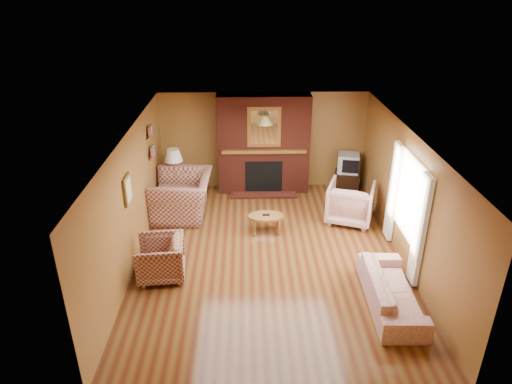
{
  "coord_description": "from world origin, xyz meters",
  "views": [
    {
      "loc": [
        -0.43,
        -7.43,
        4.85
      ],
      "look_at": [
        -0.24,
        0.6,
        1.06
      ],
      "focal_mm": 32.0,
      "sensor_mm": 36.0,
      "label": 1
    }
  ],
  "objects_px": {
    "fireplace": "(264,145)",
    "tv_stand": "(346,182)",
    "floral_sofa": "(392,291)",
    "floral_armchair": "(350,202)",
    "plaid_armchair": "(160,258)",
    "plaid_loveseat": "(182,195)",
    "side_table": "(176,188)",
    "coffee_table": "(266,218)",
    "crt_tv": "(348,163)",
    "table_lamp": "(174,161)"
  },
  "relations": [
    {
      "from": "tv_stand",
      "to": "table_lamp",
      "type": "bearing_deg",
      "value": -175.68
    },
    {
      "from": "plaid_armchair",
      "to": "side_table",
      "type": "xyz_separation_m",
      "value": [
        -0.15,
        3.1,
        -0.07
      ]
    },
    {
      "from": "plaid_loveseat",
      "to": "coffee_table",
      "type": "bearing_deg",
      "value": 66.6
    },
    {
      "from": "floral_sofa",
      "to": "side_table",
      "type": "relative_size",
      "value": 3.12
    },
    {
      "from": "floral_sofa",
      "to": "floral_armchair",
      "type": "bearing_deg",
      "value": 3.43
    },
    {
      "from": "plaid_armchair",
      "to": "plaid_loveseat",
      "type": "bearing_deg",
      "value": 172.15
    },
    {
      "from": "floral_armchair",
      "to": "crt_tv",
      "type": "distance_m",
      "value": 1.52
    },
    {
      "from": "plaid_loveseat",
      "to": "tv_stand",
      "type": "bearing_deg",
      "value": 107.32
    },
    {
      "from": "plaid_armchair",
      "to": "floral_sofa",
      "type": "height_order",
      "value": "plaid_armchair"
    },
    {
      "from": "tv_stand",
      "to": "crt_tv",
      "type": "height_order",
      "value": "crt_tv"
    },
    {
      "from": "crt_tv",
      "to": "side_table",
      "type": "bearing_deg",
      "value": -175.26
    },
    {
      "from": "plaid_loveseat",
      "to": "table_lamp",
      "type": "relative_size",
      "value": 2.1
    },
    {
      "from": "floral_sofa",
      "to": "coffee_table",
      "type": "height_order",
      "value": "floral_sofa"
    },
    {
      "from": "side_table",
      "to": "tv_stand",
      "type": "xyz_separation_m",
      "value": [
        4.15,
        0.35,
        -0.03
      ]
    },
    {
      "from": "fireplace",
      "to": "floral_armchair",
      "type": "relative_size",
      "value": 2.49
    },
    {
      "from": "fireplace",
      "to": "floral_sofa",
      "type": "relative_size",
      "value": 1.27
    },
    {
      "from": "plaid_armchair",
      "to": "coffee_table",
      "type": "relative_size",
      "value": 1.11
    },
    {
      "from": "plaid_armchair",
      "to": "crt_tv",
      "type": "distance_m",
      "value": 5.3
    },
    {
      "from": "plaid_armchair",
      "to": "tv_stand",
      "type": "height_order",
      "value": "plaid_armchair"
    },
    {
      "from": "fireplace",
      "to": "tv_stand",
      "type": "relative_size",
      "value": 4.39
    },
    {
      "from": "plaid_loveseat",
      "to": "coffee_table",
      "type": "height_order",
      "value": "plaid_loveseat"
    },
    {
      "from": "plaid_armchair",
      "to": "fireplace",
      "type": "bearing_deg",
      "value": 146.38
    },
    {
      "from": "plaid_armchair",
      "to": "coffee_table",
      "type": "distance_m",
      "value": 2.45
    },
    {
      "from": "crt_tv",
      "to": "table_lamp",
      "type": "bearing_deg",
      "value": -175.26
    },
    {
      "from": "coffee_table",
      "to": "tv_stand",
      "type": "xyz_separation_m",
      "value": [
        2.07,
        1.95,
        -0.07
      ]
    },
    {
      "from": "plaid_loveseat",
      "to": "plaid_armchair",
      "type": "distance_m",
      "value": 2.36
    },
    {
      "from": "floral_armchair",
      "to": "coffee_table",
      "type": "distance_m",
      "value": 1.91
    },
    {
      "from": "side_table",
      "to": "crt_tv",
      "type": "xyz_separation_m",
      "value": [
        4.15,
        0.34,
        0.47
      ]
    },
    {
      "from": "floral_sofa",
      "to": "coffee_table",
      "type": "xyz_separation_m",
      "value": [
        -1.92,
        2.37,
        0.07
      ]
    },
    {
      "from": "coffee_table",
      "to": "floral_armchair",
      "type": "bearing_deg",
      "value": 14.4
    },
    {
      "from": "table_lamp",
      "to": "crt_tv",
      "type": "relative_size",
      "value": 1.17
    },
    {
      "from": "plaid_loveseat",
      "to": "crt_tv",
      "type": "height_order",
      "value": "crt_tv"
    },
    {
      "from": "fireplace",
      "to": "floral_armchair",
      "type": "height_order",
      "value": "fireplace"
    },
    {
      "from": "floral_sofa",
      "to": "side_table",
      "type": "distance_m",
      "value": 5.64
    },
    {
      "from": "floral_sofa",
      "to": "floral_armchair",
      "type": "height_order",
      "value": "floral_armchair"
    },
    {
      "from": "floral_armchair",
      "to": "coffee_table",
      "type": "height_order",
      "value": "floral_armchair"
    },
    {
      "from": "tv_stand",
      "to": "floral_sofa",
      "type": "bearing_deg",
      "value": -92.49
    },
    {
      "from": "plaid_armchair",
      "to": "tv_stand",
      "type": "relative_size",
      "value": 1.5
    },
    {
      "from": "floral_sofa",
      "to": "tv_stand",
      "type": "relative_size",
      "value": 3.45
    },
    {
      "from": "table_lamp",
      "to": "side_table",
      "type": "bearing_deg",
      "value": 0.0
    },
    {
      "from": "floral_sofa",
      "to": "side_table",
      "type": "xyz_separation_m",
      "value": [
        -4.0,
        3.97,
        0.03
      ]
    },
    {
      "from": "crt_tv",
      "to": "plaid_loveseat",
      "type": "bearing_deg",
      "value": -164.43
    },
    {
      "from": "side_table",
      "to": "table_lamp",
      "type": "relative_size",
      "value": 0.88
    },
    {
      "from": "side_table",
      "to": "crt_tv",
      "type": "bearing_deg",
      "value": 4.74
    },
    {
      "from": "table_lamp",
      "to": "tv_stand",
      "type": "height_order",
      "value": "table_lamp"
    },
    {
      "from": "plaid_loveseat",
      "to": "crt_tv",
      "type": "distance_m",
      "value": 4.06
    },
    {
      "from": "coffee_table",
      "to": "tv_stand",
      "type": "height_order",
      "value": "tv_stand"
    },
    {
      "from": "floral_armchair",
      "to": "side_table",
      "type": "bearing_deg",
      "value": 3.96
    },
    {
      "from": "side_table",
      "to": "table_lamp",
      "type": "distance_m",
      "value": 0.68
    },
    {
      "from": "floral_sofa",
      "to": "crt_tv",
      "type": "bearing_deg",
      "value": -0.11
    }
  ]
}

